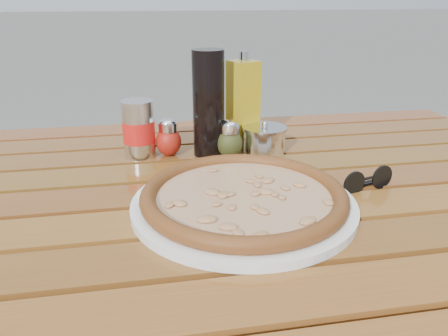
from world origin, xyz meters
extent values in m
cube|color=#341F0B|center=(0.64, 0.39, 0.35)|extent=(0.06, 0.06, 0.70)
cube|color=#37210C|center=(0.00, 0.00, 0.70)|extent=(1.36, 0.86, 0.04)
cube|color=#5A2E10|center=(0.00, -0.30, 0.73)|extent=(1.40, 0.09, 0.03)
cube|color=#4F2A0E|center=(0.00, -0.20, 0.73)|extent=(1.40, 0.09, 0.03)
cube|color=#5B3210|center=(0.00, -0.10, 0.73)|extent=(1.40, 0.09, 0.03)
cube|color=#50270E|center=(0.00, 0.00, 0.73)|extent=(1.40, 0.09, 0.03)
cube|color=#512F0E|center=(0.00, 0.10, 0.73)|extent=(1.40, 0.09, 0.03)
cube|color=#4F2A0E|center=(0.00, 0.20, 0.73)|extent=(1.40, 0.09, 0.03)
cube|color=#50290E|center=(0.00, 0.30, 0.73)|extent=(1.40, 0.09, 0.03)
cube|color=#55250F|center=(0.00, 0.41, 0.73)|extent=(1.40, 0.09, 0.03)
cylinder|color=white|center=(0.01, -0.08, 0.76)|extent=(0.47, 0.47, 0.01)
cylinder|color=beige|center=(0.01, -0.08, 0.77)|extent=(0.39, 0.39, 0.01)
torus|color=black|center=(0.01, -0.08, 0.77)|extent=(0.42, 0.42, 0.03)
ellipsoid|color=#B32114|center=(-0.09, 0.19, 0.78)|extent=(0.06, 0.06, 0.06)
cylinder|color=silver|center=(-0.09, 0.19, 0.81)|extent=(0.05, 0.05, 0.02)
ellipsoid|color=silver|center=(-0.09, 0.19, 0.82)|extent=(0.04, 0.04, 0.02)
ellipsoid|color=#3F431A|center=(0.04, 0.15, 0.78)|extent=(0.07, 0.07, 0.06)
cylinder|color=white|center=(0.04, 0.15, 0.81)|extent=(0.05, 0.05, 0.02)
ellipsoid|color=white|center=(0.04, 0.15, 0.82)|extent=(0.04, 0.04, 0.02)
cylinder|color=black|center=(0.00, 0.18, 0.86)|extent=(0.07, 0.07, 0.22)
cylinder|color=silver|center=(-0.15, 0.19, 0.81)|extent=(0.09, 0.09, 0.12)
cylinder|color=red|center=(-0.15, 0.19, 0.81)|extent=(0.09, 0.09, 0.04)
cube|color=#AD8F12|center=(0.08, 0.22, 0.84)|extent=(0.07, 0.07, 0.19)
cylinder|color=silver|center=(0.08, 0.22, 0.95)|extent=(0.03, 0.03, 0.02)
cylinder|color=white|center=(0.11, 0.17, 0.78)|extent=(0.11, 0.11, 0.05)
cylinder|color=silver|center=(0.11, 0.17, 0.81)|extent=(0.12, 0.12, 0.01)
sphere|color=silver|center=(0.11, 0.17, 0.81)|extent=(0.02, 0.02, 0.01)
cylinder|color=black|center=(0.21, -0.06, 0.77)|extent=(0.04, 0.02, 0.04)
cylinder|color=black|center=(0.28, -0.04, 0.77)|extent=(0.04, 0.02, 0.04)
cube|color=black|center=(0.24, -0.05, 0.77)|extent=(0.02, 0.01, 0.00)
cube|color=black|center=(0.23, -0.04, 0.75)|extent=(0.09, 0.03, 0.00)
cube|color=black|center=(0.25, -0.03, 0.75)|extent=(0.09, 0.03, 0.00)
camera|label=1|loc=(-0.13, -0.70, 1.07)|focal=35.00mm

